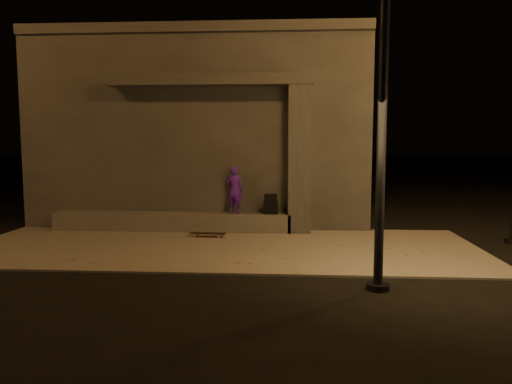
# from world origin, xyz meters

# --- Properties ---
(ground) EXTENTS (120.00, 120.00, 0.00)m
(ground) POSITION_xyz_m (0.00, 0.00, 0.00)
(ground) COLOR black
(ground) RESTS_ON ground
(sidewalk) EXTENTS (11.00, 4.40, 0.04)m
(sidewalk) POSITION_xyz_m (0.00, 2.00, 0.02)
(sidewalk) COLOR slate
(sidewalk) RESTS_ON ground
(building) EXTENTS (9.00, 5.10, 5.22)m
(building) POSITION_xyz_m (-1.00, 6.49, 2.61)
(building) COLOR #393634
(building) RESTS_ON ground
(ledge) EXTENTS (6.00, 0.55, 0.45)m
(ledge) POSITION_xyz_m (-1.50, 3.75, 0.27)
(ledge) COLOR #514E49
(ledge) RESTS_ON sidewalk
(column) EXTENTS (0.55, 0.55, 3.60)m
(column) POSITION_xyz_m (1.70, 3.75, 1.84)
(column) COLOR #393634
(column) RESTS_ON sidewalk
(canopy) EXTENTS (5.00, 0.70, 0.28)m
(canopy) POSITION_xyz_m (-0.50, 3.80, 3.78)
(canopy) COLOR #393634
(canopy) RESTS_ON column
(skateboarder) EXTENTS (0.49, 0.39, 1.19)m
(skateboarder) POSITION_xyz_m (0.10, 3.75, 1.08)
(skateboarder) COLOR #531AAD
(skateboarder) RESTS_ON ledge
(backpack) EXTENTS (0.36, 0.24, 0.51)m
(backpack) POSITION_xyz_m (1.00, 3.75, 0.66)
(backpack) COLOR black
(backpack) RESTS_ON ledge
(skateboard) EXTENTS (0.86, 0.25, 0.09)m
(skateboard) POSITION_xyz_m (-0.47, 2.95, 0.12)
(skateboard) COLOR black
(skateboard) RESTS_ON sidewalk
(street_lamp_0) EXTENTS (0.36, 0.36, 6.90)m
(street_lamp_0) POSITION_xyz_m (2.85, -0.86, 3.93)
(street_lamp_0) COLOR black
(street_lamp_0) RESTS_ON ground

